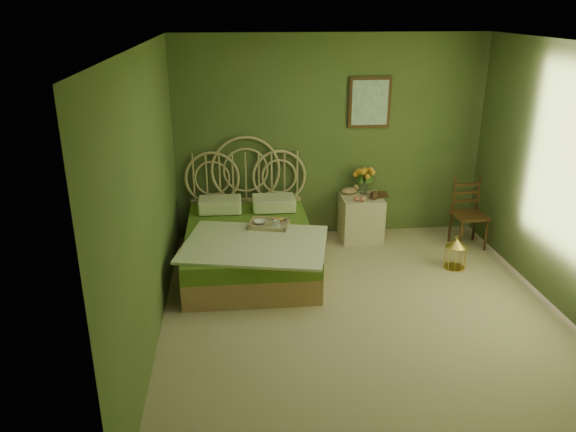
{
  "coord_description": "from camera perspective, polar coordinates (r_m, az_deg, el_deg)",
  "views": [
    {
      "loc": [
        -1.24,
        -4.77,
        2.92
      ],
      "look_at": [
        -0.67,
        1.0,
        0.72
      ],
      "focal_mm": 35.0,
      "sensor_mm": 36.0,
      "label": 1
    }
  ],
  "objects": [
    {
      "name": "ceiling",
      "position": [
        4.94,
        9.3,
        16.78
      ],
      "size": [
        4.5,
        4.5,
        0.0
      ],
      "primitive_type": "plane",
      "rotation": [
        3.14,
        0.0,
        0.0
      ],
      "color": "silver",
      "rests_on": "wall_back"
    },
    {
      "name": "wall_back",
      "position": [
        7.31,
        4.3,
        7.91
      ],
      "size": [
        4.0,
        0.0,
        4.0
      ],
      "primitive_type": "plane",
      "rotation": [
        1.57,
        0.0,
        0.0
      ],
      "color": "#576636",
      "rests_on": "floor"
    },
    {
      "name": "wall_left",
      "position": [
        5.1,
        -13.93,
        1.59
      ],
      "size": [
        0.0,
        4.5,
        4.5
      ],
      "primitive_type": "plane",
      "rotation": [
        1.57,
        0.0,
        1.57
      ],
      "color": "#576636",
      "rests_on": "floor"
    },
    {
      "name": "birdcage",
      "position": [
        6.86,
        16.64,
        -3.7
      ],
      "size": [
        0.24,
        0.24,
        0.37
      ],
      "rotation": [
        0.0,
        0.0,
        -0.43
      ],
      "color": "gold",
      "rests_on": "floor"
    },
    {
      "name": "bed",
      "position": [
        6.59,
        -3.94,
        -2.74
      ],
      "size": [
        1.72,
        2.17,
        1.34
      ],
      "color": "tan",
      "rests_on": "floor"
    },
    {
      "name": "wall_art",
      "position": [
        7.3,
        8.3,
        11.33
      ],
      "size": [
        0.54,
        0.04,
        0.64
      ],
      "color": "#34200E",
      "rests_on": "wall_back"
    },
    {
      "name": "cereal_bowl",
      "position": [
        6.54,
        -2.86,
        -0.63
      ],
      "size": [
        0.15,
        0.15,
        0.04
      ],
      "primitive_type": "imported",
      "rotation": [
        0.0,
        0.0,
        -0.05
      ],
      "color": "white",
      "rests_on": "bed"
    },
    {
      "name": "book_lower",
      "position": [
        7.39,
        8.84,
        2.09
      ],
      "size": [
        0.17,
        0.22,
        0.02
      ],
      "primitive_type": "imported",
      "rotation": [
        0.0,
        0.0,
        0.07
      ],
      "color": "#381E0F",
      "rests_on": "nightstand"
    },
    {
      "name": "floor",
      "position": [
        5.73,
        7.78,
        -10.09
      ],
      "size": [
        4.5,
        4.5,
        0.0
      ],
      "primitive_type": "plane",
      "color": "tan",
      "rests_on": "ground"
    },
    {
      "name": "nightstand",
      "position": [
        7.42,
        7.45,
        0.37
      ],
      "size": [
        0.52,
        0.52,
        1.01
      ],
      "color": "beige",
      "rests_on": "floor"
    },
    {
      "name": "chair",
      "position": [
        7.49,
        17.82,
        0.76
      ],
      "size": [
        0.4,
        0.4,
        0.87
      ],
      "rotation": [
        0.0,
        0.0,
        0.04
      ],
      "color": "#34200E",
      "rests_on": "floor"
    },
    {
      "name": "book_upper",
      "position": [
        7.38,
        8.85,
        2.24
      ],
      "size": [
        0.2,
        0.25,
        0.02
      ],
      "primitive_type": "imported",
      "rotation": [
        0.0,
        0.0,
        -0.23
      ],
      "color": "#472819",
      "rests_on": "nightstand"
    },
    {
      "name": "coffee_cup",
      "position": [
        6.44,
        -1.21,
        -0.77
      ],
      "size": [
        0.1,
        0.1,
        0.07
      ],
      "primitive_type": "imported",
      "rotation": [
        0.0,
        0.0,
        0.27
      ],
      "color": "white",
      "rests_on": "bed"
    }
  ]
}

